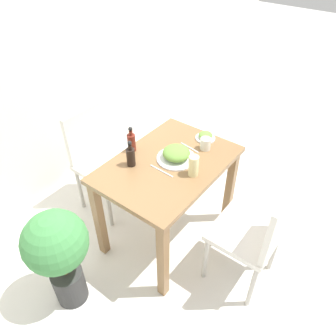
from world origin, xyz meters
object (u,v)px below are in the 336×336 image
drink_cup (205,144)px  condiment_bottle (131,142)px  sauce_bottle (131,156)px  juice_glass (194,165)px  side_plate (205,136)px  potted_plant_left (58,250)px  chair_near (258,232)px  chair_far (99,156)px  food_plate (176,154)px

drink_cup → condiment_bottle: bearing=129.3°
sauce_bottle → juice_glass: bearing=-65.8°
juice_glass → sauce_bottle: 0.43m
side_plate → potted_plant_left: bearing=169.1°
side_plate → sauce_bottle: 0.62m
sauce_bottle → condiment_bottle: size_ratio=1.00×
chair_near → potted_plant_left: (-0.87, 0.90, 0.01)m
chair_near → drink_cup: size_ratio=10.26×
chair_far → juice_glass: 0.96m
food_plate → condiment_bottle: size_ratio=1.40×
sauce_bottle → food_plate: bearing=-40.8°
side_plate → sauce_bottle: bearing=157.8°
food_plate → juice_glass: juice_glass is taller
chair_near → juice_glass: (-0.01, 0.50, 0.31)m
food_plate → side_plate: 0.34m
sauce_bottle → condiment_bottle: same height
juice_glass → potted_plant_left: bearing=155.0°
chair_far → juice_glass: bearing=-87.3°
sauce_bottle → potted_plant_left: sauce_bottle is taller
side_plate → drink_cup: 0.13m
chair_near → food_plate: 0.75m
juice_glass → chair_near: bearing=-88.6°
chair_far → drink_cup: chair_far is taller
potted_plant_left → side_plate: bearing=-10.9°
drink_cup → sauce_bottle: 0.56m
chair_near → food_plate: bearing=-94.1°
food_plate → condiment_bottle: condiment_bottle is taller
food_plate → juice_glass: size_ratio=1.88×
side_plate → juice_glass: (-0.40, -0.16, 0.05)m
chair_far → chair_near: bearing=-87.8°
condiment_bottle → potted_plant_left: size_ratio=0.25×
juice_glass → sauce_bottle: bearing=114.2°
sauce_bottle → chair_far: bearing=75.4°
chair_far → side_plate: chair_far is taller
chair_near → condiment_bottle: 1.06m
drink_cup → potted_plant_left: size_ratio=0.11×
drink_cup → chair_near: bearing=-115.0°
sauce_bottle → potted_plant_left: bearing=179.4°
chair_near → sauce_bottle: 0.97m
chair_near → side_plate: chair_near is taller
condiment_bottle → side_plate: bearing=-37.8°
food_plate → juice_glass: 0.20m
food_plate → chair_near: bearing=-94.1°
chair_far → drink_cup: size_ratio=10.26×
chair_near → food_plate: (0.05, 0.69, 0.28)m
drink_cup → sauce_bottle: size_ratio=0.45×
side_plate → condiment_bottle: 0.57m
juice_glass → potted_plant_left: 0.99m
drink_cup → condiment_bottle: 0.53m
condiment_bottle → food_plate: bearing=-70.8°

